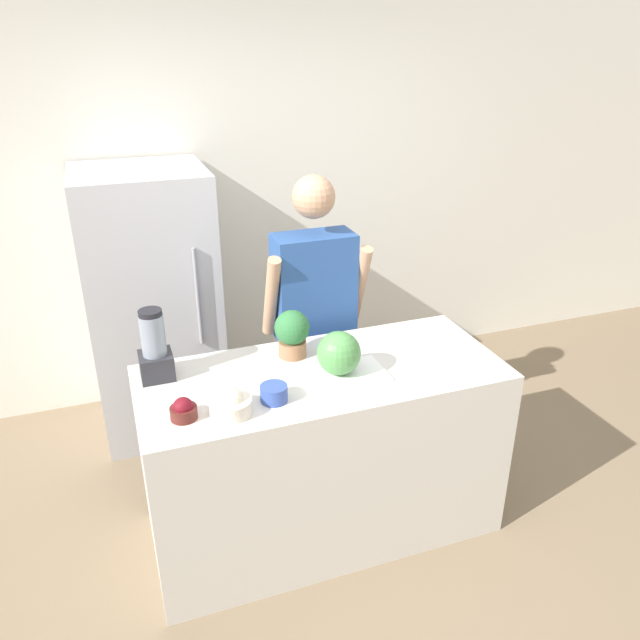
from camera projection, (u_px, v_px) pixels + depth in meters
name	position (u px, v px, depth m)	size (l,w,h in m)	color
ground_plane	(349.00, 574.00, 3.01)	(14.00, 14.00, 0.00)	#7F6B51
wall_back	(237.00, 207.00, 4.22)	(8.00, 0.06, 2.60)	white
counter_island	(322.00, 452.00, 3.13)	(1.73, 0.74, 0.93)	beige
refrigerator	(153.00, 305.00, 3.87)	(0.76, 0.75, 1.68)	#B7B7BC
person	(314.00, 326.00, 3.48)	(0.57, 0.27, 1.73)	#4C608C
cutting_board	(343.00, 375.00, 2.89)	(0.40, 0.25, 0.01)	white
watermelon	(339.00, 353.00, 2.85)	(0.20, 0.20, 0.20)	#4C8C47
bowl_cherries	(183.00, 410.00, 2.56)	(0.11, 0.11, 0.10)	#511E19
bowl_cream	(231.00, 404.00, 2.59)	(0.18, 0.18, 0.12)	beige
bowl_small_blue	(274.00, 393.00, 2.68)	(0.12, 0.12, 0.07)	#334C9E
blender	(155.00, 350.00, 2.82)	(0.15, 0.15, 0.34)	#28282D
potted_plant	(292.00, 332.00, 3.02)	(0.17, 0.17, 0.24)	#996647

